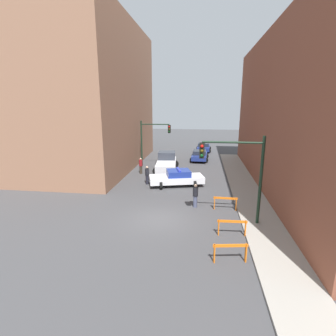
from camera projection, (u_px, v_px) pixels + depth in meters
ground_plane at (159, 219)px, 16.36m from camera, size 120.00×120.00×0.00m
sidewalk_right at (262, 224)px, 15.55m from camera, size 2.40×44.00×0.12m
building_corner_left at (74, 97)px, 29.52m from camera, size 14.00×20.00×15.55m
traffic_light_near at (241, 167)px, 14.97m from camera, size 3.64×0.35×5.20m
traffic_light_far at (151, 137)px, 29.57m from camera, size 3.44×0.35×5.20m
police_car at (177, 178)px, 22.96m from camera, size 5.02×3.09×1.52m
white_truck at (166, 162)px, 28.19m from camera, size 2.96×5.56×1.90m
parked_car_near at (200, 155)px, 33.21m from camera, size 2.39×4.37×1.31m
parked_car_mid at (204, 147)px, 39.48m from camera, size 2.36×4.35×1.31m
pedestrian_crossing at (147, 175)px, 23.37m from camera, size 0.46×0.46×1.66m
pedestrian_corner at (141, 165)px, 26.90m from camera, size 0.49×0.49×1.66m
pedestrian_sidewalk at (195, 195)px, 18.14m from camera, size 0.49×0.49×1.66m
barrier_front at (230, 250)px, 11.82m from camera, size 1.59×0.40×0.90m
barrier_mid at (232, 225)px, 14.23m from camera, size 1.60×0.23×0.90m
barrier_back at (225, 201)px, 17.72m from camera, size 1.60×0.20×0.90m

